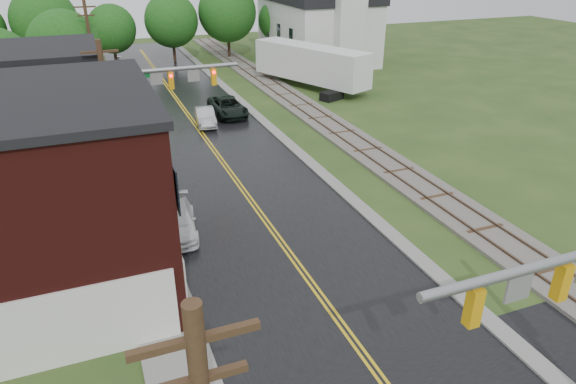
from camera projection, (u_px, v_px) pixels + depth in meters
main_road at (208, 142)px, 37.85m from camera, size 10.00×90.00×0.02m
curb_right at (256, 116)px, 43.83m from camera, size 0.80×70.00×0.12m
sidewalk_left at (129, 181)px, 31.62m from camera, size 2.40×50.00×0.12m
yellow_house at (33, 137)px, 29.48m from camera, size 8.00×7.00×6.40m
darkred_building at (57, 110)px, 37.79m from camera, size 7.00×6.00×4.40m
church at (321, 12)px, 61.82m from camera, size 10.40×18.40×20.00m
railroad at (306, 109)px, 45.30m from camera, size 3.20×80.00×0.30m
traffic_signal_far at (160, 90)px, 32.04m from camera, size 7.34×0.43×7.20m
utility_pole_b at (111, 123)px, 26.86m from camera, size 1.80×0.28×9.00m
utility_pole_c at (92, 51)px, 45.30m from camera, size 1.80×0.28×9.00m
tree_left_e at (67, 48)px, 46.17m from camera, size 6.40×6.40×8.16m
suv_dark at (228, 107)px, 43.59m from camera, size 2.57×5.39×1.49m
sedan_silver at (205, 117)px, 41.29m from camera, size 1.86×4.18×1.33m
pickup_white at (177, 221)px, 25.69m from camera, size 2.36×4.74×1.32m
semi_trailer at (311, 63)px, 51.41m from camera, size 7.87×13.52×4.16m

